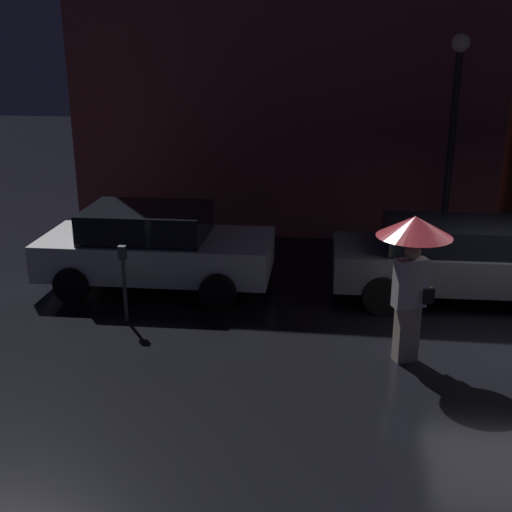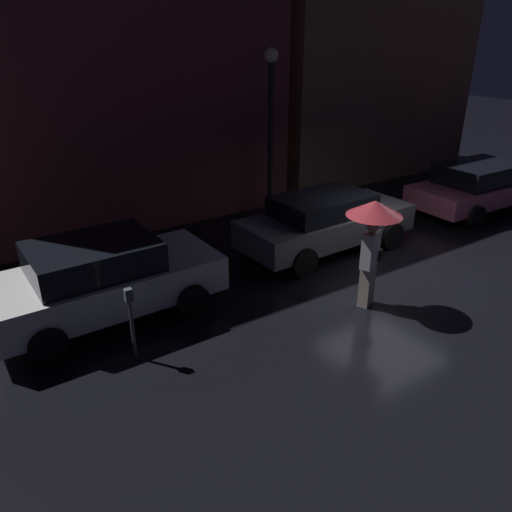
% 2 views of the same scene
% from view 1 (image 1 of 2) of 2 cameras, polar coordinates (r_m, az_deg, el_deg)
% --- Properties ---
extents(building_facade_left, '(9.88, 3.00, 8.18)m').
position_cam_1_polar(building_facade_left, '(16.16, 2.74, 17.32)').
color(building_facade_left, brown).
rests_on(building_facade_left, ground).
extents(parked_car_white, '(4.26, 2.06, 1.53)m').
position_cam_1_polar(parked_car_white, '(12.04, -8.98, 0.83)').
color(parked_car_white, silver).
rests_on(parked_car_white, ground).
extents(parked_car_grey, '(4.49, 1.91, 1.42)m').
position_cam_1_polar(parked_car_grey, '(11.87, 17.50, -0.25)').
color(parked_car_grey, slate).
rests_on(parked_car_grey, ground).
extents(pedestrian_with_umbrella, '(1.04, 1.04, 2.16)m').
position_cam_1_polar(pedestrian_with_umbrella, '(9.06, 13.79, 0.49)').
color(pedestrian_with_umbrella, beige).
rests_on(pedestrian_with_umbrella, ground).
extents(parking_meter, '(0.12, 0.10, 1.30)m').
position_cam_1_polar(parking_meter, '(10.62, -11.68, -1.69)').
color(parking_meter, '#4C5154').
rests_on(parking_meter, ground).
extents(street_lamp_near, '(0.37, 0.37, 4.58)m').
position_cam_1_polar(street_lamp_near, '(13.91, 17.18, 11.79)').
color(street_lamp_near, black).
rests_on(street_lamp_near, ground).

